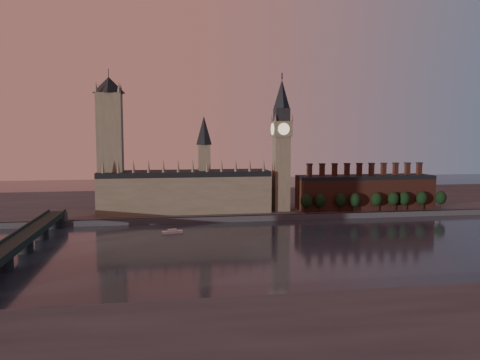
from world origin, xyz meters
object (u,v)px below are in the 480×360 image
object	(u,v)px
big_ben	(281,143)
westminster_bridge	(14,248)
victoria_tower	(110,141)
river_boat	(172,232)

from	to	relation	value
big_ben	westminster_bridge	world-z (taller)	big_ben
victoria_tower	westminster_bridge	xyz separation A→B (m)	(-35.00, -117.70, -51.65)
victoria_tower	river_boat	distance (m)	93.81
victoria_tower	westminster_bridge	size ratio (longest dim) A/B	0.54
big_ben	river_boat	distance (m)	115.96
victoria_tower	river_boat	size ratio (longest dim) A/B	7.83
victoria_tower	westminster_bridge	world-z (taller)	victoria_tower
westminster_bridge	big_ben	bearing A→B (deg)	34.33
big_ben	river_boat	bearing A→B (deg)	-147.82
river_boat	westminster_bridge	bearing A→B (deg)	-153.81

